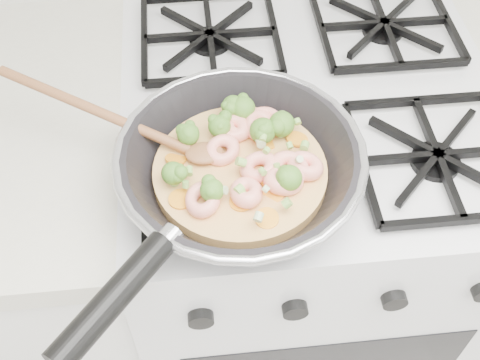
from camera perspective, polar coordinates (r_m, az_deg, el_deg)
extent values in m
cube|color=silver|center=(1.31, 5.01, -6.59)|extent=(0.60, 0.60, 0.90)
cube|color=black|center=(0.95, 6.93, 8.19)|extent=(0.56, 0.56, 0.02)
torus|color=#B9B9C0|center=(0.77, 0.00, 2.45)|extent=(0.33, 0.33, 0.01)
cylinder|color=black|center=(0.67, -11.96, -10.97)|extent=(0.14, 0.15, 0.03)
cylinder|color=#E2AE62|center=(0.79, 0.00, 0.71)|extent=(0.23, 0.23, 0.02)
ellipsoid|color=brown|center=(0.79, -3.41, 2.56)|extent=(0.06, 0.06, 0.01)
cylinder|color=brown|center=(0.83, -13.33, 6.35)|extent=(0.26, 0.14, 0.07)
torus|color=#FFAC96|center=(0.74, -3.55, -1.84)|extent=(0.06, 0.06, 0.03)
torus|color=#FFAC96|center=(0.82, 1.90, 5.16)|extent=(0.07, 0.07, 0.03)
torus|color=#FFAC96|center=(0.82, -0.11, 5.11)|extent=(0.06, 0.05, 0.02)
torus|color=#FFAC96|center=(0.78, 4.63, 1.16)|extent=(0.08, 0.08, 0.03)
torus|color=#FFAC96|center=(0.83, 2.29, 5.73)|extent=(0.06, 0.06, 0.02)
torus|color=#FFAC96|center=(0.76, 4.12, -0.09)|extent=(0.05, 0.06, 0.03)
torus|color=#FFAC96|center=(0.78, 6.17, 1.34)|extent=(0.07, 0.07, 0.03)
torus|color=#FFAC96|center=(0.79, -1.68, 2.84)|extent=(0.07, 0.07, 0.03)
torus|color=#FFAC96|center=(0.75, 0.60, -1.20)|extent=(0.06, 0.05, 0.02)
torus|color=#FFAC96|center=(0.82, -0.78, 4.83)|extent=(0.05, 0.05, 0.03)
torus|color=#FFAC96|center=(0.78, 1.81, 1.21)|extent=(0.07, 0.07, 0.02)
ellipsoid|color=#53892D|center=(0.83, -0.65, 6.92)|extent=(0.04, 0.04, 0.03)
ellipsoid|color=#53892D|center=(0.80, -4.92, 4.33)|extent=(0.04, 0.04, 0.03)
ellipsoid|color=#53892D|center=(0.80, -4.86, 4.34)|extent=(0.04, 0.04, 0.03)
ellipsoid|color=#53892D|center=(0.81, 3.95, 5.30)|extent=(0.05, 0.05, 0.04)
ellipsoid|color=#53892D|center=(0.83, 0.25, 6.78)|extent=(0.05, 0.05, 0.03)
ellipsoid|color=#53892D|center=(0.75, 4.64, 0.18)|extent=(0.04, 0.04, 0.03)
ellipsoid|color=#53892D|center=(0.80, 2.16, 4.68)|extent=(0.05, 0.05, 0.04)
ellipsoid|color=#53892D|center=(0.76, -6.33, 0.64)|extent=(0.04, 0.04, 0.03)
ellipsoid|color=#53892D|center=(0.74, -2.67, -0.99)|extent=(0.04, 0.04, 0.03)
ellipsoid|color=#53892D|center=(0.81, -1.96, 5.11)|extent=(0.04, 0.04, 0.03)
cylinder|color=orange|center=(0.80, -6.09, 2.01)|extent=(0.04, 0.04, 0.01)
cylinder|color=orange|center=(0.82, -1.29, 4.39)|extent=(0.04, 0.04, 0.01)
cylinder|color=orange|center=(0.82, 2.61, 3.65)|extent=(0.04, 0.04, 0.01)
cylinder|color=orange|center=(0.77, 3.06, -0.19)|extent=(0.04, 0.04, 0.01)
cylinder|color=orange|center=(0.76, 3.14, -1.19)|extent=(0.04, 0.04, 0.01)
cylinder|color=orange|center=(0.79, 4.87, 1.31)|extent=(0.04, 0.04, 0.00)
cylinder|color=orange|center=(0.75, 0.13, -2.03)|extent=(0.03, 0.03, 0.01)
cylinder|color=orange|center=(0.74, 2.57, -3.64)|extent=(0.04, 0.04, 0.01)
cylinder|color=orange|center=(0.82, 5.41, 3.88)|extent=(0.04, 0.04, 0.00)
cylinder|color=orange|center=(0.76, -5.61, -1.80)|extent=(0.04, 0.04, 0.00)
cylinder|color=#80B94A|center=(0.80, 6.12, 3.23)|extent=(0.01, 0.01, 0.01)
cylinder|color=#80B94A|center=(0.76, -4.82, 0.85)|extent=(0.01, 0.01, 0.01)
cylinder|color=#B4CC90|center=(0.74, -2.93, -1.03)|extent=(0.01, 0.01, 0.01)
cylinder|color=#B4CC90|center=(0.76, 5.61, 1.96)|extent=(0.01, 0.01, 0.01)
cylinder|color=#80B94A|center=(0.75, 2.16, 0.80)|extent=(0.01, 0.01, 0.01)
cylinder|color=#80B94A|center=(0.73, 4.46, -2.19)|extent=(0.01, 0.01, 0.01)
cylinder|color=#80B94A|center=(0.79, 4.71, 3.27)|extent=(0.01, 0.01, 0.01)
cylinder|color=#80B94A|center=(0.74, 0.20, -1.27)|extent=(0.01, 0.01, 0.01)
cylinder|color=#B4CC90|center=(0.71, 1.76, -3.51)|extent=(0.01, 0.01, 0.01)
cylinder|color=#80B94A|center=(0.75, -5.16, -0.41)|extent=(0.01, 0.01, 0.01)
cylinder|color=#80B94A|center=(0.82, 5.44, 5.51)|extent=(0.01, 0.01, 0.01)
cylinder|color=#80B94A|center=(0.76, 0.08, 1.71)|extent=(0.01, 0.01, 0.01)
cylinder|color=#80B94A|center=(0.77, 2.52, 2.80)|extent=(0.01, 0.01, 0.01)
cylinder|color=#B4CC90|center=(0.74, -1.59, -0.96)|extent=(0.01, 0.01, 0.01)
cylinder|color=#B4CC90|center=(0.79, 1.97, 3.55)|extent=(0.01, 0.01, 0.01)
cylinder|color=#80B94A|center=(0.82, 4.02, 6.17)|extent=(0.01, 0.01, 0.01)
cylinder|color=#B4CC90|center=(0.74, 2.45, -0.84)|extent=(0.01, 0.01, 0.01)
cylinder|color=#80B94A|center=(0.79, 2.19, 3.98)|extent=(0.01, 0.01, 0.01)
cylinder|color=#80B94A|center=(0.81, -4.68, 4.64)|extent=(0.01, 0.01, 0.01)
cylinder|color=#80B94A|center=(0.77, 3.53, 1.13)|extent=(0.01, 0.01, 0.01)
cylinder|color=#80B94A|center=(0.74, -0.06, -0.90)|extent=(0.01, 0.01, 0.01)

